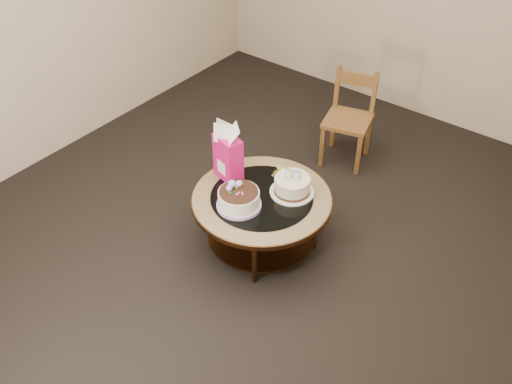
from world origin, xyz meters
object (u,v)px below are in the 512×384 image
Objects in this scene: decorated_cake at (239,199)px; gift_bag at (228,152)px; cream_cake at (292,186)px; dining_chair at (349,118)px; coffee_table at (262,205)px.

decorated_cake is 0.38m from gift_bag.
cream_cake reaches higher than decorated_cake.
dining_chair reaches higher than cream_cake.
gift_bag reaches higher than cream_cake.
coffee_table is at bearing -148.17° from cream_cake.
gift_bag reaches higher than dining_chair.
decorated_cake reaches higher than coffee_table.
cream_cake is at bearing 48.61° from coffee_table.
cream_cake is at bearing 59.16° from decorated_cake.
dining_chair is at bearing 93.06° from coffee_table.
decorated_cake is 0.70× the size of gift_bag.
gift_bag is at bearing 178.75° from cream_cake.
cream_cake is 1.22m from dining_chair.
decorated_cake is 0.41m from cream_cake.
coffee_table is 0.24m from decorated_cake.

